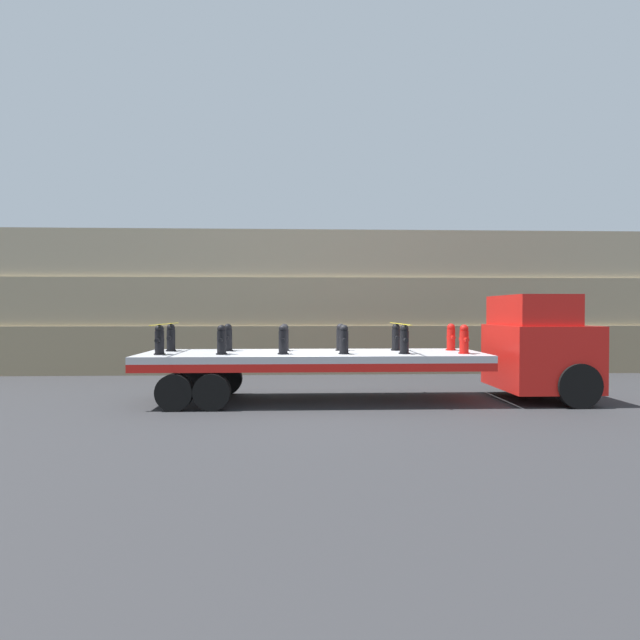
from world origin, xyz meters
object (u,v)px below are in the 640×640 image
Objects in this scene: flatbed_trailer at (293,361)px; fire_hydrant_red_near_5 at (464,340)px; fire_hydrant_black_near_0 at (159,340)px; truck_cab at (541,347)px; fire_hydrant_black_far_2 at (284,338)px; fire_hydrant_black_near_4 at (404,340)px; fire_hydrant_black_far_1 at (228,338)px; fire_hydrant_red_far_5 at (451,337)px; fire_hydrant_black_near_2 at (283,340)px; fire_hydrant_black_near_1 at (222,340)px; fire_hydrant_black_near_3 at (344,340)px; fire_hydrant_black_far_3 at (340,338)px; fire_hydrant_black_far_4 at (396,337)px; fire_hydrant_black_far_0 at (171,338)px.

fire_hydrant_red_near_5 reaches higher than flatbed_trailer.
flatbed_trailer is at bearing 9.42° from fire_hydrant_black_near_0.
fire_hydrant_black_near_0 is at bearing -170.58° from flatbed_trailer.
fire_hydrant_black_far_2 is (-6.92, 0.55, 0.24)m from truck_cab.
fire_hydrant_black_near_4 is at bearing 180.00° from fire_hydrant_red_near_5.
fire_hydrant_black_near_4 is at bearing -13.42° from fire_hydrant_black_far_1.
truck_cab is at bearing -13.56° from fire_hydrant_red_far_5.
fire_hydrant_black_far_2 is at bearing 180.00° from fire_hydrant_red_far_5.
fire_hydrant_black_near_2 is (3.09, 0.00, 0.00)m from fire_hydrant_black_near_0.
fire_hydrant_black_near_4 is at bearing 0.00° from fire_hydrant_black_near_1.
fire_hydrant_black_near_3 and fire_hydrant_red_near_5 have the same top height.
fire_hydrant_black_near_2 is 1.00× the size of fire_hydrant_black_far_3.
fire_hydrant_black_near_4 is 1.90m from fire_hydrant_red_far_5.
fire_hydrant_red_near_5 is at bearing 0.00° from fire_hydrant_black_near_0.
fire_hydrant_black_far_4 is (2.85, 0.55, 0.60)m from flatbed_trailer.
fire_hydrant_black_near_1 is at bearing 180.00° from fire_hydrant_black_near_3.
fire_hydrant_red_far_5 is (0.00, 1.10, 0.00)m from fire_hydrant_red_near_5.
fire_hydrant_red_near_5 is at bearing -8.14° from fire_hydrant_black_far_0.
fire_hydrant_black_near_4 is at bearing -171.80° from truck_cab.
fire_hydrant_black_far_2 is 3.28m from fire_hydrant_black_near_4.
fire_hydrant_black_far_3 reaches higher than flatbed_trailer.
fire_hydrant_black_far_3 is 1.00× the size of fire_hydrant_black_far_4.
flatbed_trailer is at bearing 66.45° from fire_hydrant_black_near_2.
truck_cab is 3.76× the size of fire_hydrant_red_near_5.
truck_cab is 3.76× the size of fire_hydrant_black_far_1.
fire_hydrant_black_near_2 is at bearing -90.00° from fire_hydrant_black_far_2.
truck_cab is 3.76× the size of fire_hydrant_black_far_4.
flatbed_trailer is 3.43m from fire_hydrant_black_far_0.
fire_hydrant_black_near_1 is 1.00× the size of fire_hydrant_black_near_2.
fire_hydrant_black_far_4 is (4.63, 0.00, 0.00)m from fire_hydrant_black_far_1.
fire_hydrant_black_near_2 is at bearing -166.58° from fire_hydrant_red_far_5.
flatbed_trailer is at bearing -157.03° from fire_hydrant_black_far_3.
fire_hydrant_black_far_0 is 1.00× the size of fire_hydrant_black_far_3.
fire_hydrant_black_far_4 is at bearing 0.00° from fire_hydrant_black_far_3.
fire_hydrant_black_near_1 is 1.10m from fire_hydrant_black_far_1.
flatbed_trailer is at bearing -17.20° from fire_hydrant_black_far_1.
fire_hydrant_black_far_2 is 1.90m from fire_hydrant_black_near_3.
fire_hydrant_black_near_3 and fire_hydrant_black_far_3 have the same top height.
fire_hydrant_black_far_0 is 1.00× the size of fire_hydrant_black_near_3.
truck_cab is at bearing 5.87° from fire_hydrant_black_near_3.
fire_hydrant_black_far_0 is 1.00× the size of fire_hydrant_black_near_4.
fire_hydrant_black_near_1 is (-8.46, -0.55, 0.24)m from truck_cab.
fire_hydrant_black_far_1 and fire_hydrant_black_far_4 have the same top height.
fire_hydrant_black_far_4 is at bearing 0.00° from fire_hydrant_black_far_0.
fire_hydrant_black_far_1 is (-1.78, 0.55, 0.60)m from flatbed_trailer.
fire_hydrant_black_near_1 is 4.76m from fire_hydrant_black_far_4.
fire_hydrant_black_near_2 is 4.76m from fire_hydrant_red_far_5.
fire_hydrant_red_far_5 is (1.54, 0.00, 0.00)m from fire_hydrant_black_far_4.
fire_hydrant_black_far_3 is at bearing 13.42° from fire_hydrant_black_near_0.
fire_hydrant_black_near_2 is at bearing -160.31° from fire_hydrant_black_far_4.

